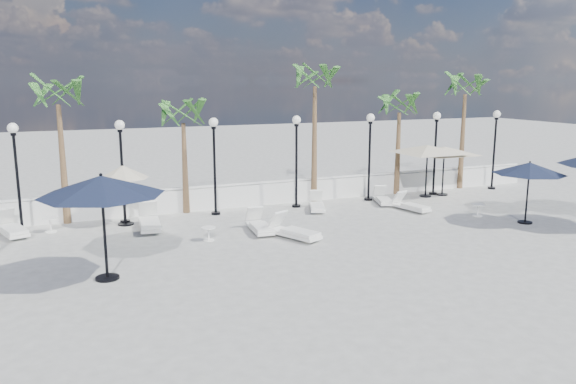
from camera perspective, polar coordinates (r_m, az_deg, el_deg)
name	(u,v)px	position (r m, az deg, el deg)	size (l,w,h in m)	color
ground	(378,249)	(18.11, 9.10, -5.71)	(100.00, 100.00, 0.00)	gray
balustrade	(287,192)	(24.49, -0.08, 0.01)	(26.00, 0.30, 1.01)	silver
lamppost_0	(16,162)	(21.41, -25.91, 2.74)	(0.36, 0.36, 3.84)	black
lamppost_1	(121,157)	(21.48, -16.56, 3.43)	(0.36, 0.36, 3.84)	black
lamppost_2	(214,152)	(22.12, -7.51, 4.02)	(0.36, 0.36, 3.84)	black
lamppost_3	(296,148)	(23.27, 0.86, 4.46)	(0.36, 0.36, 3.84)	black
lamppost_4	(370,145)	(24.86, 8.31, 4.78)	(0.36, 0.36, 3.84)	black
lamppost_5	(436,141)	(26.82, 14.77, 5.00)	(0.36, 0.36, 3.84)	black
lamppost_6	(495,138)	(29.07, 20.29, 5.13)	(0.36, 0.36, 3.84)	black
palm_0	(58,101)	(22.00, -22.33, 8.58)	(2.60, 2.60, 5.50)	brown
palm_1	(183,119)	(22.54, -10.60, 7.28)	(2.60, 2.60, 4.70)	brown
palm_2	(315,84)	(24.33, 2.76, 10.94)	(2.60, 2.60, 6.10)	brown
palm_3	(399,109)	(26.49, 11.26, 8.24)	(2.60, 2.60, 4.90)	brown
palm_4	(465,91)	(28.68, 17.57, 9.71)	(2.60, 2.60, 5.70)	brown
lounger_1	(11,228)	(21.56, -26.28, -3.32)	(1.23, 2.10, 0.75)	white
lounger_2	(150,222)	(20.75, -13.89, -2.94)	(0.91, 2.22, 0.81)	white
lounger_3	(294,231)	(18.96, 0.61, -4.00)	(1.41, 2.08, 0.75)	white
lounger_4	(259,225)	(19.78, -2.92, -3.41)	(0.78, 1.93, 0.71)	white
lounger_5	(317,205)	(23.07, 2.95, -1.33)	(1.18, 1.86, 0.66)	white
lounger_6	(411,205)	(23.52, 12.39, -1.35)	(0.92, 1.81, 0.65)	white
lounger_7	(383,199)	(24.61, 9.62, -0.69)	(1.06, 1.80, 0.64)	white
side_table_0	(50,223)	(21.43, -23.00, -2.96)	(0.53, 0.53, 0.52)	white
side_table_1	(209,232)	(18.89, -8.07, -4.09)	(0.48, 0.48, 0.46)	white
side_table_2	(478,209)	(23.27, 18.72, -1.63)	(0.50, 0.50, 0.49)	white
parasol_navy_left	(101,186)	(15.37, -18.42, 0.58)	(3.27, 3.27, 2.89)	black
parasol_navy_mid	(529,169)	(22.46, 23.33, 2.20)	(2.62, 2.62, 2.35)	black
parasol_cream_sq_a	(428,145)	(26.20, 14.01, 4.63)	(5.21, 5.21, 2.56)	black
parasol_cream_sq_b	(445,147)	(26.78, 15.62, 4.44)	(4.88, 4.88, 2.45)	black
parasol_cream_small	(123,173)	(21.26, -16.42, 1.89)	(1.86, 1.86, 2.28)	black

